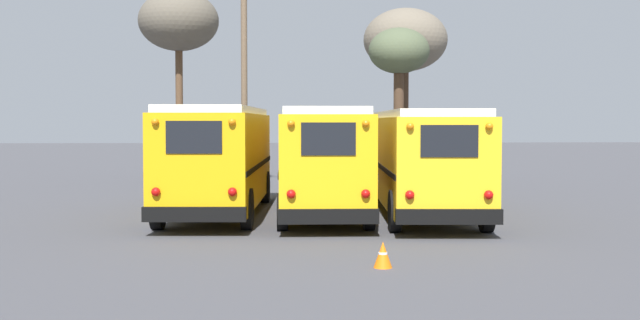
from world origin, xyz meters
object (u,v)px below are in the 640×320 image
object	(u,v)px
bare_tree_0	(179,23)
bare_tree_1	(399,56)
school_bus_0	(219,156)
bare_tree_2	(405,41)
school_bus_1	(319,156)
traffic_cone	(383,255)
school_bus_2	(422,158)
utility_pole	(244,73)

from	to	relation	value
bare_tree_0	bare_tree_1	bearing A→B (deg)	-24.75
school_bus_0	bare_tree_1	size ratio (longest dim) A/B	1.47
school_bus_0	bare_tree_2	size ratio (longest dim) A/B	1.25
school_bus_1	bare_tree_2	size ratio (longest dim) A/B	1.40
bare_tree_1	bare_tree_0	bearing A→B (deg)	155.25
school_bus_0	bare_tree_1	world-z (taller)	bare_tree_1
bare_tree_1	traffic_cone	distance (m)	18.72
school_bus_2	bare_tree_2	xyz separation A→B (m)	(1.38, 11.51, 4.64)
bare_tree_0	school_bus_2	bearing A→B (deg)	-56.76
school_bus_1	bare_tree_1	xyz separation A→B (m)	(3.74, 8.38, 3.74)
school_bus_1	utility_pole	distance (m)	10.19
bare_tree_0	bare_tree_1	size ratio (longest dim) A/B	1.32
bare_tree_1	bare_tree_2	xyz separation A→B (m)	(0.67, 2.50, 0.88)
utility_pole	bare_tree_1	bearing A→B (deg)	-8.61
utility_pole	bare_tree_0	distance (m)	5.24
school_bus_2	bare_tree_2	world-z (taller)	bare_tree_2
school_bus_2	utility_pole	bearing A→B (deg)	119.59
school_bus_1	bare_tree_2	bearing A→B (deg)	67.93
school_bus_0	bare_tree_0	distance (m)	14.45
utility_pole	bare_tree_0	bearing A→B (deg)	132.36
school_bus_0	bare_tree_0	bearing A→B (deg)	101.67
bare_tree_0	bare_tree_1	world-z (taller)	bare_tree_0
utility_pole	traffic_cone	world-z (taller)	utility_pole
school_bus_1	traffic_cone	size ratio (longest dim) A/B	21.67
school_bus_0	bare_tree_1	distance (m)	11.63
school_bus_1	school_bus_2	xyz separation A→B (m)	(3.03, -0.63, -0.02)
bare_tree_0	traffic_cone	world-z (taller)	bare_tree_0
school_bus_2	bare_tree_2	size ratio (longest dim) A/B	1.38
school_bus_1	school_bus_2	world-z (taller)	school_bus_1
school_bus_1	utility_pole	world-z (taller)	utility_pole
utility_pole	bare_tree_1	distance (m)	6.48
school_bus_0	traffic_cone	bearing A→B (deg)	-67.55
school_bus_0	utility_pole	world-z (taller)	utility_pole
school_bus_1	bare_tree_0	distance (m)	15.05
school_bus_0	utility_pole	bearing A→B (deg)	87.60
bare_tree_1	traffic_cone	xyz separation A→B (m)	(-3.05, -17.71, -5.21)
bare_tree_0	traffic_cone	size ratio (longest dim) A/B	17.44
utility_pole	bare_tree_2	bearing A→B (deg)	12.29
school_bus_0	school_bus_1	world-z (taller)	school_bus_0
school_bus_2	bare_tree_0	size ratio (longest dim) A/B	1.23
utility_pole	bare_tree_2	world-z (taller)	utility_pole
school_bus_2	bare_tree_1	distance (m)	9.79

